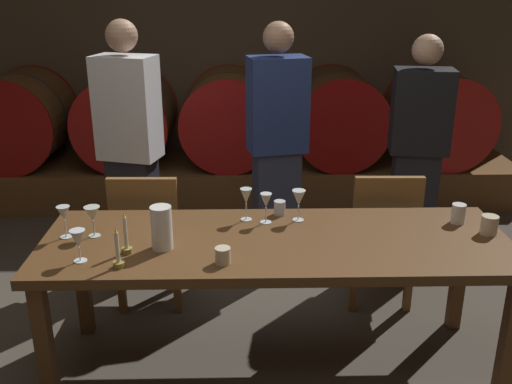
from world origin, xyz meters
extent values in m
plane|color=#4C443A|center=(0.00, 0.00, 0.00)|extent=(7.39, 7.39, 0.00)
cube|color=brown|center=(0.00, 3.19, 1.29)|extent=(5.68, 0.24, 2.57)
cube|color=brown|center=(0.00, 2.64, 0.18)|extent=(5.11, 0.90, 0.36)
cylinder|color=brown|center=(-1.87, 2.64, 0.76)|extent=(0.81, 0.78, 0.81)
cylinder|color=maroon|center=(-1.87, 2.23, 0.76)|extent=(0.82, 0.03, 0.82)
cylinder|color=maroon|center=(-1.87, 3.04, 0.76)|extent=(0.82, 0.03, 0.82)
cylinder|color=#2D2D33|center=(-1.87, 2.64, 0.76)|extent=(0.81, 0.04, 0.81)
cylinder|color=brown|center=(-0.93, 2.64, 0.76)|extent=(0.81, 0.78, 0.81)
cylinder|color=#9E1411|center=(-0.93, 2.23, 0.76)|extent=(0.82, 0.03, 0.82)
cylinder|color=#9E1411|center=(-0.93, 3.04, 0.76)|extent=(0.82, 0.03, 0.82)
cylinder|color=#2D2D33|center=(-0.93, 2.64, 0.76)|extent=(0.81, 0.04, 0.81)
cylinder|color=brown|center=(-0.03, 2.64, 0.76)|extent=(0.81, 0.78, 0.81)
cylinder|color=#9E1411|center=(-0.03, 2.23, 0.76)|extent=(0.82, 0.03, 0.82)
cylinder|color=#9E1411|center=(-0.03, 3.04, 0.76)|extent=(0.82, 0.03, 0.82)
cylinder|color=#2D2D33|center=(-0.03, 2.64, 0.76)|extent=(0.81, 0.04, 0.81)
cylinder|color=#513319|center=(0.94, 2.64, 0.76)|extent=(0.81, 0.78, 0.81)
cylinder|color=maroon|center=(0.94, 2.23, 0.76)|extent=(0.82, 0.03, 0.82)
cylinder|color=maroon|center=(0.94, 3.04, 0.76)|extent=(0.82, 0.03, 0.82)
cylinder|color=#2D2D33|center=(0.94, 2.64, 0.76)|extent=(0.81, 0.04, 0.81)
cylinder|color=#513319|center=(1.85, 2.64, 0.76)|extent=(0.81, 0.78, 0.81)
cylinder|color=#B21C16|center=(1.85, 2.23, 0.76)|extent=(0.82, 0.03, 0.82)
cylinder|color=#B21C16|center=(1.85, 3.04, 0.76)|extent=(0.82, 0.03, 0.82)
cylinder|color=#2D2D33|center=(1.85, 2.64, 0.76)|extent=(0.81, 0.04, 0.81)
cube|color=brown|center=(0.26, 0.12, 0.71)|extent=(2.31, 0.79, 0.05)
cube|color=brown|center=(-0.82, -0.21, 0.34)|extent=(0.07, 0.07, 0.69)
cube|color=brown|center=(1.33, -0.21, 0.34)|extent=(0.07, 0.07, 0.69)
cube|color=brown|center=(-0.82, 0.46, 0.34)|extent=(0.07, 0.07, 0.69)
cube|color=brown|center=(1.33, 0.46, 0.34)|extent=(0.07, 0.07, 0.69)
cube|color=brown|center=(-0.47, 0.83, 0.44)|extent=(0.41, 0.41, 0.04)
cube|color=brown|center=(-0.48, 0.65, 0.67)|extent=(0.40, 0.05, 0.42)
cube|color=brown|center=(-0.30, 1.00, 0.21)|extent=(0.04, 0.04, 0.42)
cube|color=brown|center=(-0.64, 1.00, 0.21)|extent=(0.04, 0.04, 0.42)
cube|color=brown|center=(-0.31, 0.66, 0.21)|extent=(0.04, 0.04, 0.42)
cube|color=brown|center=(-0.65, 0.66, 0.21)|extent=(0.04, 0.04, 0.42)
cube|color=brown|center=(0.94, 0.82, 0.44)|extent=(0.41, 0.41, 0.04)
cube|color=brown|center=(0.94, 0.64, 0.67)|extent=(0.40, 0.05, 0.42)
cube|color=brown|center=(1.12, 0.99, 0.21)|extent=(0.04, 0.04, 0.42)
cube|color=brown|center=(0.78, 0.99, 0.21)|extent=(0.04, 0.04, 0.42)
cube|color=brown|center=(1.11, 0.65, 0.21)|extent=(0.04, 0.04, 0.42)
cube|color=brown|center=(0.77, 0.65, 0.21)|extent=(0.04, 0.04, 0.42)
cube|color=black|center=(-0.64, 1.22, 0.41)|extent=(0.34, 0.28, 0.83)
cube|color=silver|center=(-0.64, 1.22, 1.16)|extent=(0.43, 0.34, 0.66)
sphere|color=tan|center=(-0.64, 1.22, 1.61)|extent=(0.20, 0.20, 0.20)
cube|color=#33384C|center=(0.33, 1.31, 0.42)|extent=(0.33, 0.25, 0.84)
cube|color=navy|center=(0.33, 1.31, 1.16)|extent=(0.42, 0.31, 0.62)
sphere|color=tan|center=(0.33, 1.31, 1.59)|extent=(0.20, 0.20, 0.20)
cube|color=black|center=(1.28, 1.28, 0.42)|extent=(0.32, 0.24, 0.84)
cube|color=black|center=(1.28, 1.28, 1.12)|extent=(0.41, 0.29, 0.55)
sphere|color=#D8A884|center=(1.28, 1.28, 1.51)|extent=(0.20, 0.20, 0.20)
cylinder|color=olive|center=(-0.46, -0.15, 0.75)|extent=(0.05, 0.05, 0.02)
cylinder|color=#EDE5CC|center=(-0.46, -0.15, 0.84)|extent=(0.02, 0.02, 0.14)
cone|color=yellow|center=(-0.46, -0.15, 0.92)|extent=(0.01, 0.01, 0.02)
cylinder|color=olive|center=(-0.45, -0.01, 0.75)|extent=(0.05, 0.05, 0.02)
cylinder|color=#EDE5CC|center=(-0.45, -0.01, 0.84)|extent=(0.02, 0.02, 0.16)
cone|color=yellow|center=(-0.45, -0.01, 0.93)|extent=(0.01, 0.01, 0.02)
cylinder|color=white|center=(-0.29, 0.03, 0.85)|extent=(0.10, 0.10, 0.21)
cylinder|color=silver|center=(-0.78, 0.17, 0.74)|extent=(0.06, 0.06, 0.00)
cylinder|color=silver|center=(-0.78, 0.17, 0.79)|extent=(0.01, 0.01, 0.09)
cone|color=silver|center=(-0.78, 0.17, 0.87)|extent=(0.07, 0.07, 0.07)
cylinder|color=silver|center=(-0.64, 0.18, 0.74)|extent=(0.06, 0.06, 0.00)
cylinder|color=silver|center=(-0.64, 0.18, 0.78)|extent=(0.01, 0.01, 0.08)
cone|color=silver|center=(-0.64, 0.18, 0.86)|extent=(0.08, 0.08, 0.07)
cylinder|color=white|center=(-0.64, -0.09, 0.74)|extent=(0.06, 0.06, 0.00)
cylinder|color=white|center=(-0.64, -0.09, 0.78)|extent=(0.01, 0.01, 0.07)
cone|color=white|center=(-0.64, -0.09, 0.85)|extent=(0.07, 0.07, 0.08)
cylinder|color=silver|center=(0.11, 0.37, 0.74)|extent=(0.06, 0.06, 0.00)
cylinder|color=silver|center=(0.11, 0.37, 0.79)|extent=(0.01, 0.01, 0.09)
cone|color=silver|center=(0.11, 0.37, 0.87)|extent=(0.06, 0.06, 0.08)
cylinder|color=white|center=(0.22, 0.33, 0.74)|extent=(0.06, 0.06, 0.00)
cylinder|color=white|center=(0.22, 0.33, 0.78)|extent=(0.01, 0.01, 0.08)
cone|color=white|center=(0.22, 0.33, 0.86)|extent=(0.06, 0.06, 0.08)
cylinder|color=white|center=(0.39, 0.36, 0.74)|extent=(0.06, 0.06, 0.00)
cylinder|color=white|center=(0.39, 0.36, 0.78)|extent=(0.01, 0.01, 0.08)
cone|color=white|center=(0.39, 0.36, 0.87)|extent=(0.07, 0.07, 0.08)
cylinder|color=beige|center=(0.01, -0.13, 0.78)|extent=(0.07, 0.07, 0.08)
cylinder|color=silver|center=(0.30, 0.44, 0.78)|extent=(0.06, 0.06, 0.08)
cylinder|color=white|center=(1.22, 0.30, 0.79)|extent=(0.07, 0.07, 0.10)
cylinder|color=beige|center=(1.33, 0.16, 0.79)|extent=(0.08, 0.08, 0.10)
camera|label=1|loc=(0.10, -2.48, 1.96)|focal=40.89mm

